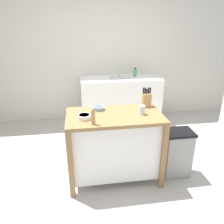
# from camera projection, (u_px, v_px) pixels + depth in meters

# --- Properties ---
(ground_plane) EXTENTS (6.66, 6.66, 0.00)m
(ground_plane) POSITION_uv_depth(u_px,v_px,m) (117.00, 176.00, 2.91)
(ground_plane) COLOR #ADA8A0
(ground_plane) RESTS_ON ground
(wall_back) EXTENTS (5.66, 0.10, 2.60)m
(wall_back) POSITION_uv_depth(u_px,v_px,m) (100.00, 54.00, 4.32)
(wall_back) COLOR beige
(wall_back) RESTS_ON ground
(kitchen_island) EXTENTS (1.13, 0.62, 0.88)m
(kitchen_island) POSITION_uv_depth(u_px,v_px,m) (114.00, 143.00, 2.73)
(kitchen_island) COLOR olive
(kitchen_island) RESTS_ON ground
(knife_block) EXTENTS (0.11, 0.09, 0.25)m
(knife_block) POSITION_uv_depth(u_px,v_px,m) (146.00, 99.00, 2.81)
(knife_block) COLOR tan
(knife_block) RESTS_ON kitchen_island
(bowl_ceramic_wide) EXTENTS (0.14, 0.14, 0.04)m
(bowl_ceramic_wide) POSITION_uv_depth(u_px,v_px,m) (99.00, 108.00, 2.71)
(bowl_ceramic_wide) COLOR gray
(bowl_ceramic_wide) RESTS_ON kitchen_island
(bowl_stoneware_deep) EXTENTS (0.15, 0.15, 0.05)m
(bowl_stoneware_deep) POSITION_uv_depth(u_px,v_px,m) (84.00, 117.00, 2.46)
(bowl_stoneware_deep) COLOR silver
(bowl_stoneware_deep) RESTS_ON kitchen_island
(drinking_cup) EXTENTS (0.07, 0.07, 0.11)m
(drinking_cup) POSITION_uv_depth(u_px,v_px,m) (142.00, 110.00, 2.58)
(drinking_cup) COLOR silver
(drinking_cup) RESTS_ON kitchen_island
(pepper_grinder) EXTENTS (0.04, 0.04, 0.19)m
(pepper_grinder) POSITION_uv_depth(u_px,v_px,m) (93.00, 116.00, 2.30)
(pepper_grinder) COLOR #AD7F4C
(pepper_grinder) RESTS_ON kitchen_island
(trash_bin) EXTENTS (0.36, 0.28, 0.63)m
(trash_bin) POSITION_uv_depth(u_px,v_px,m) (176.00, 153.00, 2.85)
(trash_bin) COLOR gray
(trash_bin) RESTS_ON ground
(sink_counter) EXTENTS (1.52, 0.60, 0.90)m
(sink_counter) POSITION_uv_depth(u_px,v_px,m) (120.00, 100.00, 4.37)
(sink_counter) COLOR white
(sink_counter) RESTS_ON ground
(sink_faucet) EXTENTS (0.02, 0.02, 0.22)m
(sink_faucet) POSITION_uv_depth(u_px,v_px,m) (120.00, 71.00, 4.29)
(sink_faucet) COLOR #B7BCC1
(sink_faucet) RESTS_ON sink_counter
(bottle_dish_soap) EXTENTS (0.06, 0.06, 0.17)m
(bottle_dish_soap) POSITION_uv_depth(u_px,v_px,m) (135.00, 72.00, 4.28)
(bottle_dish_soap) COLOR green
(bottle_dish_soap) RESTS_ON sink_counter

